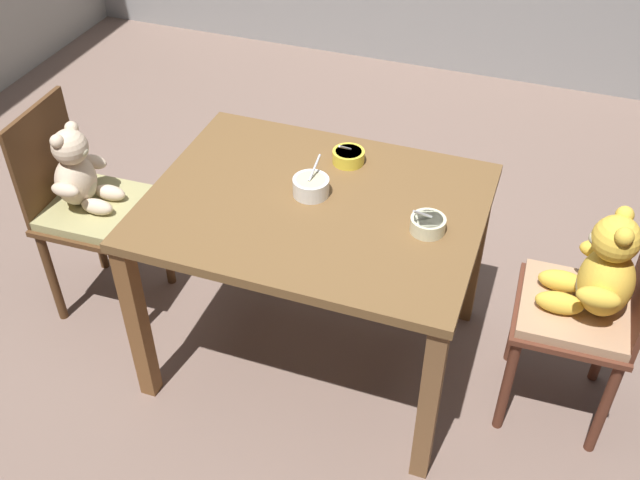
# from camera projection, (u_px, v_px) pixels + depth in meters

# --- Properties ---
(ground_plane) EXTENTS (5.20, 5.20, 0.04)m
(ground_plane) POSITION_uv_depth(u_px,v_px,m) (316.00, 353.00, 2.94)
(ground_plane) COLOR #7B6358
(dining_table) EXTENTS (1.11, 0.86, 0.73)m
(dining_table) POSITION_uv_depth(u_px,v_px,m) (315.00, 226.00, 2.52)
(dining_table) COLOR brown
(dining_table) RESTS_ON ground_plane
(teddy_chair_near_right) EXTENTS (0.39, 0.40, 0.87)m
(teddy_chair_near_right) POSITION_uv_depth(u_px,v_px,m) (594.00, 291.00, 2.36)
(teddy_chair_near_right) COLOR #582D1E
(teddy_chair_near_right) RESTS_ON ground_plane
(teddy_chair_near_left) EXTENTS (0.40, 0.40, 0.88)m
(teddy_chair_near_left) POSITION_uv_depth(u_px,v_px,m) (85.00, 194.00, 2.81)
(teddy_chair_near_left) COLOR #52331B
(teddy_chair_near_left) RESTS_ON ground_plane
(porridge_bowl_white_center) EXTENTS (0.12, 0.13, 0.12)m
(porridge_bowl_white_center) POSITION_uv_depth(u_px,v_px,m) (311.00, 186.00, 2.47)
(porridge_bowl_white_center) COLOR white
(porridge_bowl_white_center) RESTS_ON dining_table
(porridge_bowl_cream_near_right) EXTENTS (0.11, 0.11, 0.10)m
(porridge_bowl_cream_near_right) POSITION_uv_depth(u_px,v_px,m) (428.00, 224.00, 2.33)
(porridge_bowl_cream_near_right) COLOR beige
(porridge_bowl_cream_near_right) RESTS_ON dining_table
(porridge_bowl_yellow_far_center) EXTENTS (0.11, 0.12, 0.10)m
(porridge_bowl_yellow_far_center) POSITION_uv_depth(u_px,v_px,m) (348.00, 156.00, 2.62)
(porridge_bowl_yellow_far_center) COLOR yellow
(porridge_bowl_yellow_far_center) RESTS_ON dining_table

